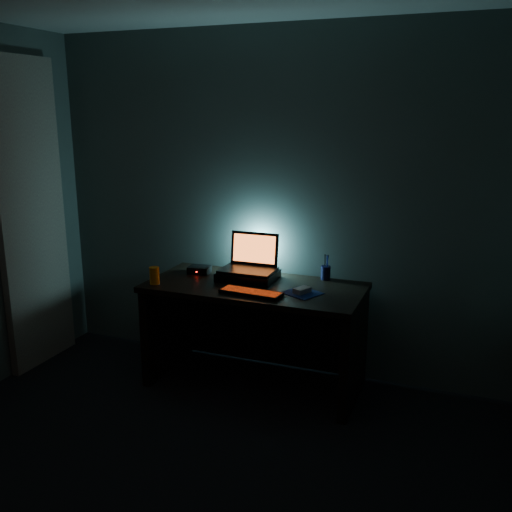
{
  "coord_description": "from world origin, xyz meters",
  "views": [
    {
      "loc": [
        1.37,
        -1.89,
        1.92
      ],
      "look_at": [
        0.03,
        1.57,
        0.97
      ],
      "focal_mm": 40.0,
      "sensor_mm": 36.0,
      "label": 1
    }
  ],
  "objects_px": {
    "pen_cup": "(326,273)",
    "laptop": "(251,261)",
    "juice_glass": "(154,275)",
    "keyboard": "(251,293)",
    "router": "(199,270)",
    "mouse": "(302,290)"
  },
  "relations": [
    {
      "from": "pen_cup",
      "to": "router",
      "type": "xyz_separation_m",
      "value": [
        -0.91,
        -0.17,
        -0.02
      ]
    },
    {
      "from": "laptop",
      "to": "mouse",
      "type": "relative_size",
      "value": 3.37
    },
    {
      "from": "laptop",
      "to": "mouse",
      "type": "distance_m",
      "value": 0.51
    },
    {
      "from": "mouse",
      "to": "juice_glass",
      "type": "xyz_separation_m",
      "value": [
        -1.02,
        -0.16,
        0.04
      ]
    },
    {
      "from": "mouse",
      "to": "pen_cup",
      "type": "xyz_separation_m",
      "value": [
        0.06,
        0.36,
        0.03
      ]
    },
    {
      "from": "keyboard",
      "to": "router",
      "type": "relative_size",
      "value": 2.52
    },
    {
      "from": "keyboard",
      "to": "pen_cup",
      "type": "xyz_separation_m",
      "value": [
        0.37,
        0.51,
        0.04
      ]
    },
    {
      "from": "pen_cup",
      "to": "juice_glass",
      "type": "relative_size",
      "value": 0.82
    },
    {
      "from": "pen_cup",
      "to": "router",
      "type": "height_order",
      "value": "pen_cup"
    },
    {
      "from": "mouse",
      "to": "keyboard",
      "type": "bearing_deg",
      "value": -129.65
    },
    {
      "from": "pen_cup",
      "to": "juice_glass",
      "type": "bearing_deg",
      "value": -153.95
    },
    {
      "from": "juice_glass",
      "to": "pen_cup",
      "type": "bearing_deg",
      "value": 26.05
    },
    {
      "from": "pen_cup",
      "to": "juice_glass",
      "type": "height_order",
      "value": "juice_glass"
    },
    {
      "from": "keyboard",
      "to": "router",
      "type": "distance_m",
      "value": 0.64
    },
    {
      "from": "laptop",
      "to": "juice_glass",
      "type": "height_order",
      "value": "laptop"
    },
    {
      "from": "laptop",
      "to": "router",
      "type": "height_order",
      "value": "laptop"
    },
    {
      "from": "mouse",
      "to": "pen_cup",
      "type": "height_order",
      "value": "pen_cup"
    },
    {
      "from": "pen_cup",
      "to": "laptop",
      "type": "bearing_deg",
      "value": -163.97
    },
    {
      "from": "juice_glass",
      "to": "router",
      "type": "distance_m",
      "value": 0.4
    },
    {
      "from": "laptop",
      "to": "juice_glass",
      "type": "distance_m",
      "value": 0.69
    },
    {
      "from": "pen_cup",
      "to": "router",
      "type": "bearing_deg",
      "value": -169.26
    },
    {
      "from": "juice_glass",
      "to": "keyboard",
      "type": "bearing_deg",
      "value": 1.55
    }
  ]
}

